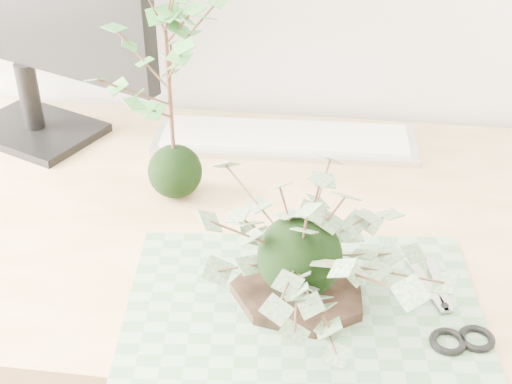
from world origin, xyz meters
TOP-DOWN VIEW (x-y plane):
  - desk at (-0.02, 1.23)m, footprint 1.60×0.70m
  - cutting_mat at (0.08, 1.03)m, footprint 0.48×0.35m
  - stone_dish at (0.07, 1.04)m, footprint 0.21×0.21m
  - ivy_kokedama at (0.07, 1.04)m, footprint 0.39×0.39m
  - maple_kokedama at (-0.15, 1.27)m, footprint 0.20×0.20m
  - keyboard at (0.01, 1.47)m, footprint 0.48×0.16m
  - scissors at (0.26, 1.01)m, footprint 0.09×0.19m

SIDE VIEW (x-z plane):
  - desk at x=-0.02m, z-range 0.28..1.02m
  - cutting_mat at x=0.08m, z-range 0.74..0.74m
  - scissors at x=0.26m, z-range 0.74..0.75m
  - keyboard at x=0.01m, z-range 0.74..0.76m
  - stone_dish at x=0.07m, z-range 0.74..0.76m
  - ivy_kokedama at x=0.07m, z-range 0.76..0.97m
  - maple_kokedama at x=-0.15m, z-range 0.81..1.17m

